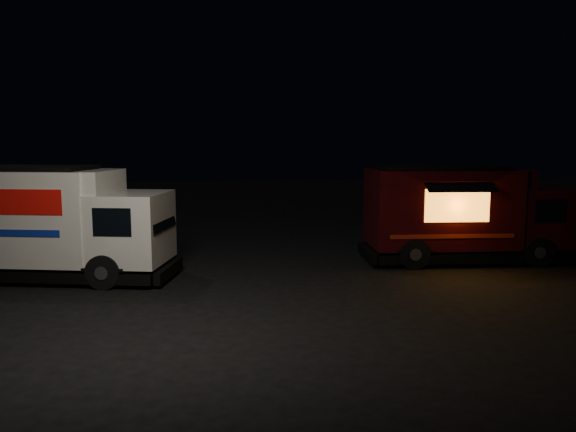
# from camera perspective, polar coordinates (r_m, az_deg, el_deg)

# --- Properties ---
(ground) EXTENTS (80.00, 80.00, 0.00)m
(ground) POSITION_cam_1_polar(r_m,az_deg,el_deg) (14.34, -5.40, -7.88)
(ground) COLOR black
(ground) RESTS_ON ground
(white_truck) EXTENTS (7.26, 3.68, 3.14)m
(white_truck) POSITION_cam_1_polar(r_m,az_deg,el_deg) (16.95, -23.10, -0.62)
(white_truck) COLOR silver
(white_truck) RESTS_ON ground
(red_truck) EXTENTS (6.65, 2.67, 3.05)m
(red_truck) POSITION_cam_1_polar(r_m,az_deg,el_deg) (18.78, 17.67, 0.25)
(red_truck) COLOR black
(red_truck) RESTS_ON ground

